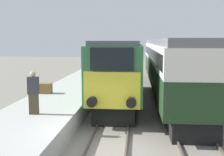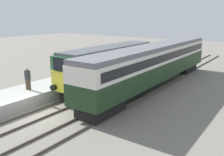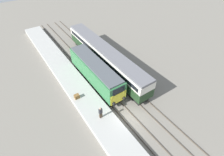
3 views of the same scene
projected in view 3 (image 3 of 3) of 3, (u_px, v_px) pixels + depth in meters
name	position (u px, v px, depth m)	size (l,w,h in m)	color
ground_plane	(129.00, 119.00, 22.98)	(120.00, 120.00, 0.00)	slate
platform_left	(79.00, 91.00, 26.27)	(3.50, 50.00, 0.88)	#A8A8A3
rails_near_track	(108.00, 96.00, 26.05)	(1.51, 60.00, 0.14)	#4C4238
rails_far_track	(126.00, 87.00, 27.49)	(1.50, 60.00, 0.14)	#4C4238
locomotive	(96.00, 72.00, 26.88)	(2.70, 12.55, 3.98)	black
passenger_carriage	(105.00, 55.00, 29.82)	(2.75, 21.37, 4.08)	black
person_on_platform	(101.00, 113.00, 21.51)	(0.44, 0.26, 1.83)	#473828
luggage_crate	(77.00, 96.00, 24.40)	(0.70, 0.56, 0.60)	brown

